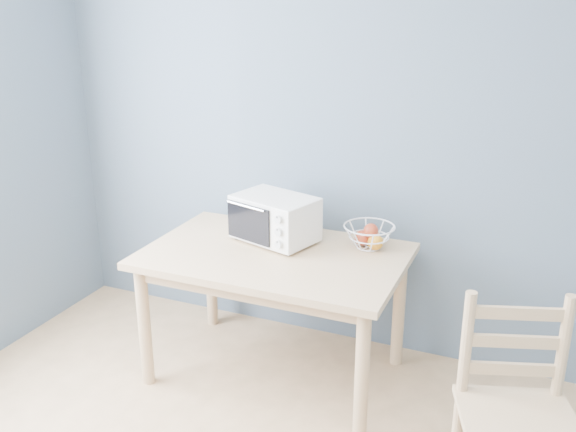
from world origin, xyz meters
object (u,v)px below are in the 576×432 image
at_px(toaster_oven, 272,217).
at_px(fruit_basket, 370,235).
at_px(dining_table, 275,270).
at_px(dining_chair, 516,421).

height_order(toaster_oven, fruit_basket, toaster_oven).
height_order(dining_table, toaster_oven, toaster_oven).
relative_size(dining_table, toaster_oven, 2.71).
bearing_deg(dining_chair, fruit_basket, 116.49).
relative_size(dining_table, dining_chair, 1.45).
xyz_separation_m(toaster_oven, fruit_basket, (0.54, 0.11, -0.07)).
relative_size(toaster_oven, dining_chair, 0.54).
bearing_deg(dining_chair, dining_table, 137.02).
bearing_deg(dining_table, fruit_basket, 30.64).
bearing_deg(dining_table, toaster_oven, 117.52).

